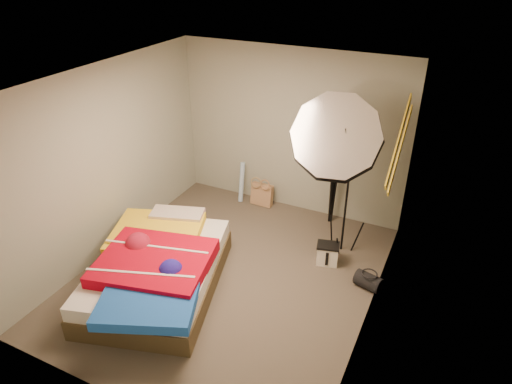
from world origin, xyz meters
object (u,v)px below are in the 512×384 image
Objects in this scene: photo_umbrella at (336,138)px; camera_tripod at (334,175)px; tote_bag at (262,195)px; duffel_bag at (368,281)px; wrapping_roll at (242,182)px; bed at (157,269)px; camera_case at (327,254)px.

photo_umbrella is 1.71× the size of camera_tripod.
duffel_bag is at bearing -30.31° from tote_bag.
tote_bag is 1.10× the size of duffel_bag.
photo_umbrella is at bearing 160.44° from duffel_bag.
photo_umbrella reaches higher than wrapping_roll.
wrapping_roll reaches higher than duffel_bag.
tote_bag is 0.15× the size of bed.
photo_umbrella reaches higher than camera_tripod.
camera_tripod reaches higher than bed.
camera_tripod reaches higher than camera_case.
duffel_bag is 0.24× the size of camera_tripod.
wrapping_roll is at bearing 92.00° from bed.
photo_umbrella reaches higher than tote_bag.
camera_tripod is at bearing 0.32° from wrapping_roll.
camera_tripod reaches higher than wrapping_roll.
camera_case is at bearing -33.75° from tote_bag.
duffel_bag is 2.57m from bed.
duffel_bag is (0.60, -0.26, -0.04)m from camera_case.
tote_bag is 0.54× the size of wrapping_roll.
wrapping_roll is 2.32m from photo_umbrella.
camera_tripod is at bearing 104.04° from photo_umbrella.
camera_case is at bearing 38.83° from bed.
camera_tripod is (1.42, 2.38, 0.49)m from bed.
photo_umbrella is (1.71, -0.79, 1.35)m from wrapping_roll.
bed is at bearing -94.80° from tote_bag.
photo_umbrella is (1.62, 1.58, 1.39)m from bed.
wrapping_roll is 2.38m from bed.
camera_case is (1.79, -1.00, -0.19)m from wrapping_roll.
duffel_bag is at bearing -34.20° from photo_umbrella.
camera_tripod is (-0.89, 1.27, 0.68)m from duffel_bag.
tote_bag is at bearing 130.65° from camera_case.
bed is at bearing -155.02° from camera_case.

